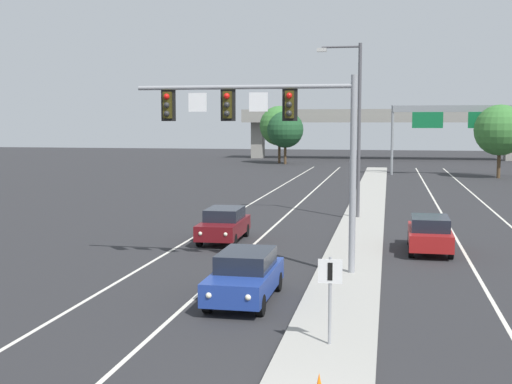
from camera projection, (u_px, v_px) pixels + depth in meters
name	position (u px, v px, depth m)	size (l,w,h in m)	color
median_island	(354.00, 252.00, 29.10)	(2.40, 110.00, 0.15)	#9E9B93
lane_stripe_oncoming_center	(274.00, 226.00, 36.85)	(0.14, 100.00, 0.01)	silver
lane_stripe_receding_center	(452.00, 231.00, 35.04)	(0.14, 100.00, 0.01)	silver
edge_stripe_left	(216.00, 224.00, 37.48)	(0.14, 100.00, 0.01)	silver
overhead_signal_mast	(274.00, 126.00, 24.83)	(8.27, 0.44, 7.20)	gray
median_sign_post	(330.00, 288.00, 16.63)	(0.60, 0.10, 2.20)	gray
street_lamp_median	(355.00, 120.00, 38.80)	(2.58, 0.28, 10.00)	#4C4C51
car_oncoming_blue	(245.00, 275.00, 21.35)	(1.84, 4.48, 1.58)	navy
car_oncoming_darkred	(224.00, 224.00, 32.11)	(1.90, 4.50, 1.58)	#5B0F14
car_receding_red	(430.00, 233.00, 29.46)	(1.87, 4.49, 1.58)	maroon
highway_sign_gantry	(455.00, 118.00, 71.02)	(13.28, 0.42, 7.50)	gray
overpass_bridge	(380.00, 122.00, 103.40)	(42.40, 6.40, 7.65)	gray
tree_far_left_a	(285.00, 130.00, 91.32)	(4.96, 4.96, 7.17)	#4C3823
tree_far_right_b	(500.00, 130.00, 68.06)	(5.16, 5.16, 7.46)	#4C3823
tree_far_left_b	(279.00, 126.00, 93.16)	(5.49, 5.49, 7.94)	#4C3823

